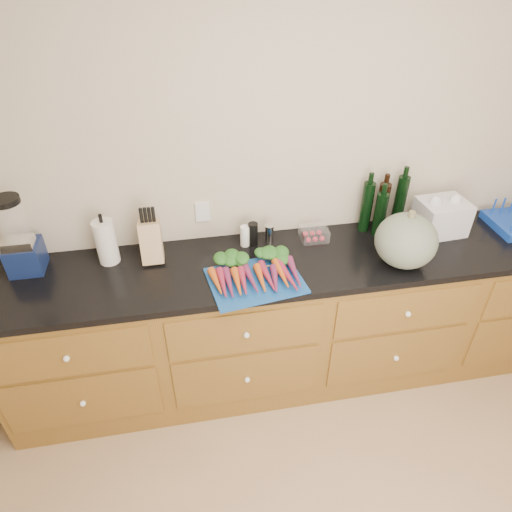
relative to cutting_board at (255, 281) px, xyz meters
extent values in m
cube|color=beige|center=(0.37, 0.48, 0.35)|extent=(4.10, 0.05, 2.60)
cube|color=brown|center=(0.37, 0.16, -0.50)|extent=(3.60, 0.60, 0.90)
cube|color=brown|center=(-0.98, -0.15, -0.23)|extent=(0.82, 0.01, 0.28)
sphere|color=white|center=(-0.98, -0.16, -0.23)|extent=(0.03, 0.03, 0.03)
cube|color=brown|center=(-0.98, -0.15, -0.59)|extent=(0.82, 0.01, 0.38)
sphere|color=white|center=(-0.98, -0.16, -0.59)|extent=(0.03, 0.03, 0.03)
cube|color=brown|center=(-0.08, -0.15, -0.23)|extent=(0.82, 0.01, 0.28)
sphere|color=white|center=(-0.08, -0.16, -0.23)|extent=(0.03, 0.03, 0.03)
cube|color=brown|center=(-0.08, -0.15, -0.59)|extent=(0.82, 0.01, 0.38)
sphere|color=white|center=(-0.08, -0.16, -0.59)|extent=(0.03, 0.03, 0.03)
cube|color=brown|center=(0.82, -0.15, -0.23)|extent=(0.82, 0.01, 0.28)
sphere|color=white|center=(0.82, -0.16, -0.23)|extent=(0.03, 0.03, 0.03)
cube|color=brown|center=(0.82, -0.15, -0.59)|extent=(0.82, 0.01, 0.38)
sphere|color=white|center=(0.82, -0.16, -0.59)|extent=(0.03, 0.03, 0.03)
cube|color=black|center=(0.37, 0.16, -0.03)|extent=(3.64, 0.62, 0.04)
cube|color=#134692|center=(0.00, 0.00, 0.00)|extent=(0.52, 0.42, 0.01)
cone|color=#D05818|center=(-0.20, -0.02, 0.03)|extent=(0.04, 0.21, 0.04)
cone|color=maroon|center=(-0.17, -0.02, 0.03)|extent=(0.04, 0.21, 0.04)
cone|color=#72234D|center=(-0.13, -0.02, 0.03)|extent=(0.04, 0.21, 0.04)
cone|color=#D05818|center=(-0.10, -0.02, 0.03)|extent=(0.04, 0.21, 0.04)
cone|color=maroon|center=(-0.07, -0.02, 0.03)|extent=(0.04, 0.21, 0.04)
cone|color=#72234D|center=(-0.03, -0.02, 0.03)|extent=(0.04, 0.21, 0.04)
ellipsoid|color=#1E4F1A|center=(-0.12, 0.14, 0.04)|extent=(0.21, 0.13, 0.06)
cone|color=#D05818|center=(0.03, -0.02, 0.03)|extent=(0.04, 0.21, 0.04)
cone|color=maroon|center=(0.07, -0.02, 0.03)|extent=(0.04, 0.21, 0.04)
cone|color=#72234D|center=(0.10, -0.02, 0.03)|extent=(0.04, 0.21, 0.04)
cone|color=#D05818|center=(0.13, -0.02, 0.03)|extent=(0.04, 0.21, 0.04)
cone|color=maroon|center=(0.17, -0.02, 0.03)|extent=(0.04, 0.21, 0.04)
cone|color=#72234D|center=(0.20, -0.02, 0.03)|extent=(0.04, 0.21, 0.04)
ellipsoid|color=#1E4F1A|center=(0.12, 0.14, 0.04)|extent=(0.21, 0.13, 0.06)
ellipsoid|color=#546252|center=(0.82, 0.02, 0.14)|extent=(0.33, 0.33, 0.30)
cube|color=#101D4A|center=(-1.18, 0.32, 0.08)|extent=(0.17, 0.17, 0.16)
cube|color=silver|center=(-1.18, 0.29, 0.18)|extent=(0.15, 0.10, 0.05)
cylinder|color=white|center=(-1.18, 0.32, 0.29)|extent=(0.13, 0.13, 0.22)
cylinder|color=black|center=(-1.18, 0.32, 0.42)|extent=(0.14, 0.14, 0.03)
cylinder|color=silver|center=(-0.76, 0.32, 0.12)|extent=(0.11, 0.11, 0.25)
cube|color=tan|center=(-0.52, 0.30, 0.11)|extent=(0.12, 0.12, 0.23)
cylinder|color=white|center=(0.00, 0.34, 0.06)|extent=(0.05, 0.05, 0.13)
cylinder|color=black|center=(0.05, 0.34, 0.06)|extent=(0.06, 0.06, 0.14)
cylinder|color=silver|center=(0.14, 0.34, 0.05)|extent=(0.05, 0.05, 0.12)
cube|color=white|center=(0.41, 0.33, 0.03)|extent=(0.16, 0.13, 0.07)
cylinder|color=black|center=(0.74, 0.38, 0.15)|extent=(0.07, 0.07, 0.31)
cylinder|color=black|center=(0.84, 0.39, 0.14)|extent=(0.07, 0.07, 0.29)
cylinder|color=black|center=(0.94, 0.38, 0.16)|extent=(0.07, 0.07, 0.33)
cylinder|color=black|center=(0.80, 0.32, 0.13)|extent=(0.07, 0.07, 0.27)
camera|label=1|loc=(-0.32, -1.82, 1.51)|focal=32.00mm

